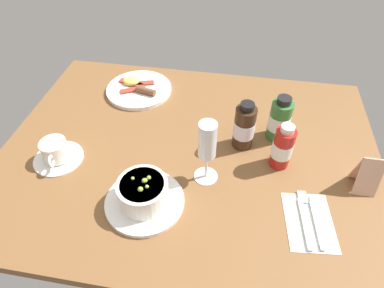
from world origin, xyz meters
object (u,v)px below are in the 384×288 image
at_px(breakfast_plate, 139,89).
at_px(menu_card, 368,173).
at_px(coffee_cup, 56,152).
at_px(sauce_bottle_green, 279,120).
at_px(porridge_bowl, 144,194).
at_px(sauce_bottle_brown, 244,127).
at_px(wine_glass, 207,144).
at_px(cutlery_setting, 309,219).
at_px(sauce_bottle_red, 282,148).

height_order(breakfast_plate, menu_card, menu_card).
bearing_deg(coffee_cup, sauce_bottle_green, 18.08).
distance_m(porridge_bowl, menu_card, 0.57).
distance_m(coffee_cup, sauce_bottle_green, 0.65).
bearing_deg(sauce_bottle_brown, wine_glass, -122.29).
height_order(porridge_bowl, wine_glass, wine_glass).
relative_size(sauce_bottle_green, breakfast_plate, 0.63).
bearing_deg(coffee_cup, breakfast_plate, 69.77).
height_order(cutlery_setting, coffee_cup, coffee_cup).
bearing_deg(sauce_bottle_green, sauce_bottle_red, -87.10).
xyz_separation_m(sauce_bottle_green, sauce_bottle_red, (0.01, -0.11, -0.00)).
bearing_deg(porridge_bowl, cutlery_setting, 2.63).
distance_m(sauce_bottle_green, sauce_bottle_brown, 0.11).
xyz_separation_m(porridge_bowl, cutlery_setting, (0.41, 0.02, -0.03)).
relative_size(coffee_cup, menu_card, 1.28).
bearing_deg(sauce_bottle_green, sauce_bottle_brown, -152.54).
relative_size(breakfast_plate, menu_card, 2.13).
relative_size(sauce_bottle_red, menu_card, 1.30).
xyz_separation_m(porridge_bowl, sauce_bottle_brown, (0.23, 0.25, 0.03)).
distance_m(porridge_bowl, sauce_bottle_green, 0.45).
height_order(coffee_cup, sauce_bottle_red, sauce_bottle_red).
height_order(porridge_bowl, sauce_bottle_green, sauce_bottle_green).
distance_m(wine_glass, sauce_bottle_red, 0.22).
bearing_deg(sauce_bottle_red, sauce_bottle_brown, 150.31).
bearing_deg(breakfast_plate, wine_glass, -50.32).
bearing_deg(porridge_bowl, sauce_bottle_green, 42.79).
bearing_deg(porridge_bowl, coffee_cup, 159.84).
distance_m(cutlery_setting, sauce_bottle_brown, 0.30).
bearing_deg(sauce_bottle_brown, menu_card, -18.50).
bearing_deg(wine_glass, menu_card, 4.78).
bearing_deg(wine_glass, porridge_bowl, -141.40).
bearing_deg(menu_card, sauce_bottle_red, 167.73).
xyz_separation_m(porridge_bowl, sauce_bottle_green, (0.33, 0.30, 0.03)).
relative_size(cutlery_setting, coffee_cup, 1.25).
relative_size(coffee_cup, breakfast_plate, 0.60).
xyz_separation_m(cutlery_setting, breakfast_plate, (-0.56, 0.44, 0.01)).
bearing_deg(sauce_bottle_green, breakfast_plate, 161.75).
bearing_deg(cutlery_setting, sauce_bottle_green, 105.02).
relative_size(porridge_bowl, menu_card, 1.84).
xyz_separation_m(coffee_cup, sauce_bottle_green, (0.61, 0.20, 0.04)).
height_order(porridge_bowl, sauce_bottle_brown, sauce_bottle_brown).
relative_size(sauce_bottle_brown, breakfast_plate, 0.66).
bearing_deg(sauce_bottle_brown, sauce_bottle_red, -29.69).
distance_m(coffee_cup, menu_card, 0.83).
height_order(cutlery_setting, sauce_bottle_red, sauce_bottle_red).
xyz_separation_m(wine_glass, sauce_bottle_brown, (0.09, 0.14, -0.06)).
bearing_deg(menu_card, breakfast_plate, 155.59).
height_order(sauce_bottle_green, sauce_bottle_red, sauce_bottle_green).
relative_size(wine_glass, breakfast_plate, 0.82).
distance_m(wine_glass, sauce_bottle_green, 0.28).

